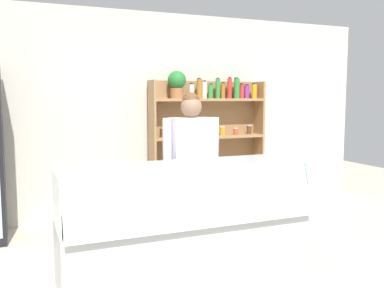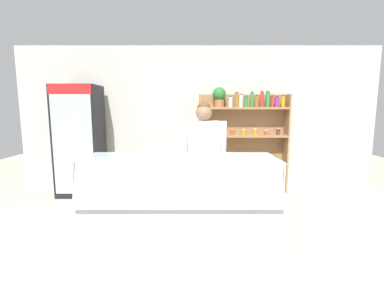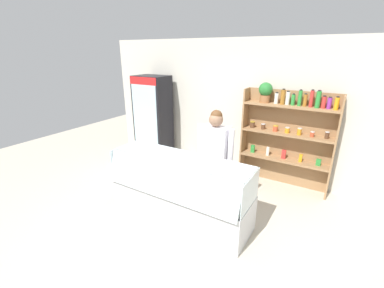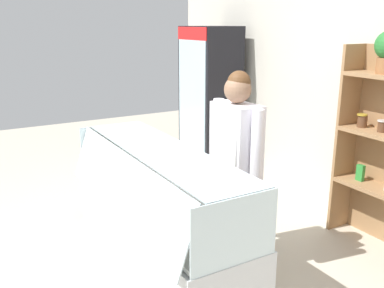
{
  "view_description": "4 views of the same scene",
  "coord_description": "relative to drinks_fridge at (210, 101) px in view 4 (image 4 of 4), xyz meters",
  "views": [
    {
      "loc": [
        -1.6,
        -3.28,
        1.59
      ],
      "look_at": [
        0.09,
        0.79,
        1.1
      ],
      "focal_mm": 40.0,
      "sensor_mm": 36.0,
      "label": 1
    },
    {
      "loc": [
        -0.11,
        -2.7,
        1.54
      ],
      "look_at": [
        -0.1,
        0.81,
        1.06
      ],
      "focal_mm": 24.0,
      "sensor_mm": 36.0,
      "label": 2
    },
    {
      "loc": [
        1.67,
        -2.65,
        2.46
      ],
      "look_at": [
        -0.43,
        0.8,
        0.98
      ],
      "focal_mm": 24.0,
      "sensor_mm": 36.0,
      "label": 3
    },
    {
      "loc": [
        2.71,
        -1.25,
        1.99
      ],
      "look_at": [
        -0.56,
        0.65,
        0.91
      ],
      "focal_mm": 40.0,
      "sensor_mm": 36.0,
      "label": 4
    }
  ],
  "objects": [
    {
      "name": "ground_plane",
      "position": [
        2.1,
        -1.82,
        -0.97
      ],
      "size": [
        12.0,
        12.0,
        0.0
      ],
      "primitive_type": "plane",
      "color": "beige"
    },
    {
      "name": "back_wall",
      "position": [
        2.1,
        0.46,
        0.38
      ],
      "size": [
        6.8,
        0.1,
        2.7
      ],
      "primitive_type": "cube",
      "color": "beige",
      "rests_on": "ground"
    },
    {
      "name": "drinks_fridge",
      "position": [
        0.0,
        0.0,
        0.0
      ],
      "size": [
        0.75,
        0.56,
        1.95
      ],
      "color": "black",
      "rests_on": "ground"
    },
    {
      "name": "deli_display_case",
      "position": [
        1.85,
        -1.68,
        -0.66
      ],
      "size": [
        2.18,
        0.73,
        1.01
      ],
      "color": "silver",
      "rests_on": "ground"
    },
    {
      "name": "shop_clerk",
      "position": [
        2.15,
        -1.12,
        -0.01
      ],
      "size": [
        0.61,
        0.25,
        1.64
      ],
      "color": "#4C4233",
      "rests_on": "ground"
    }
  ]
}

